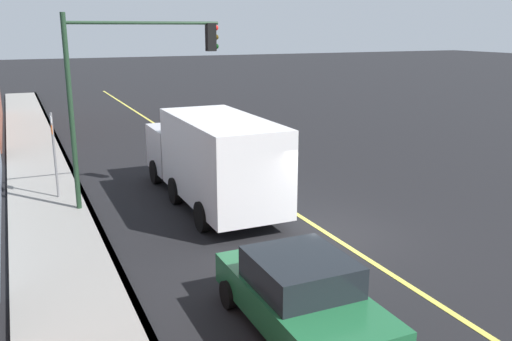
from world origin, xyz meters
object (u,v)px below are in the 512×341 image
car_green (301,295)px  traffic_light_mast (129,76)px  truck_white (212,157)px  street_sign_post (54,150)px

car_green → traffic_light_mast: bearing=7.8°
truck_white → street_sign_post: bearing=62.4°
car_green → street_sign_post: size_ratio=1.43×
truck_white → street_sign_post: street_sign_post is taller
traffic_light_mast → truck_white: bearing=-111.2°
street_sign_post → car_green: bearing=-161.4°
car_green → truck_white: truck_white is taller
car_green → truck_white: (8.18, -1.15, 0.84)m
truck_white → traffic_light_mast: size_ratio=1.30×
car_green → street_sign_post: 11.28m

